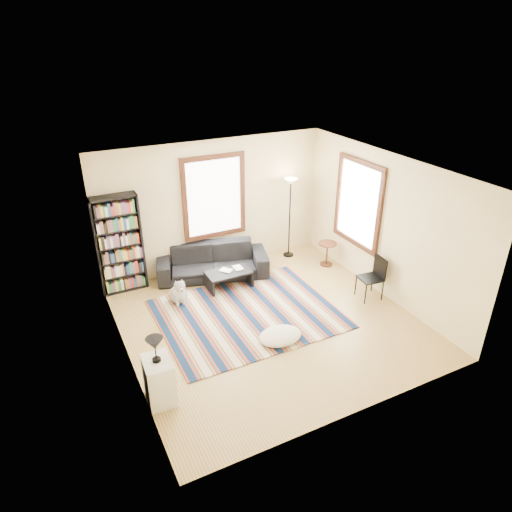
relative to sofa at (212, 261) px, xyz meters
name	(u,v)px	position (x,y,z in m)	size (l,w,h in m)	color
floor	(268,323)	(0.26, -2.05, -0.39)	(5.00, 5.00, 0.10)	tan
ceiling	(270,168)	(0.26, -2.05, 2.51)	(5.00, 5.00, 0.10)	white
wall_back	(213,205)	(0.26, 0.50, 1.06)	(5.00, 0.10, 2.80)	beige
wall_front	(366,333)	(0.26, -4.60, 1.06)	(5.00, 0.10, 2.80)	beige
wall_left	(116,287)	(-2.29, -2.05, 1.06)	(0.10, 5.00, 2.80)	beige
wall_right	(387,226)	(2.81, -2.05, 1.06)	(0.10, 5.00, 2.80)	beige
window_back	(214,197)	(0.26, 0.42, 1.26)	(1.20, 0.06, 1.60)	white
window_right	(358,203)	(2.73, -1.25, 1.26)	(0.06, 1.20, 1.60)	white
rug	(247,314)	(0.02, -1.69, -0.33)	(3.21, 2.57, 0.02)	#0D2345
sofa	(212,261)	(0.00, 0.00, 0.00)	(2.32, 0.91, 0.68)	black
bookshelf	(119,245)	(-1.82, 0.27, 0.66)	(0.90, 0.30, 2.00)	black
coffee_table	(229,279)	(0.11, -0.62, -0.16)	(0.90, 0.50, 0.36)	black
book_a	(224,272)	(0.01, -0.62, 0.03)	(0.24, 0.18, 0.02)	beige
book_b	(234,269)	(0.26, -0.57, 0.03)	(0.23, 0.17, 0.02)	beige
floor_cushion	(280,336)	(0.17, -2.66, -0.24)	(0.76, 0.57, 0.19)	beige
floor_lamp	(290,218)	(1.94, 0.10, 0.59)	(0.30, 0.30, 1.86)	black
side_table	(327,254)	(2.46, -0.70, -0.07)	(0.40, 0.40, 0.54)	#432310
folding_chair	(370,278)	(2.41, -2.22, 0.09)	(0.42, 0.40, 0.86)	black
white_cabinet	(159,380)	(-2.04, -3.09, 0.01)	(0.38, 0.50, 0.70)	silver
table_lamp	(155,350)	(-2.04, -3.09, 0.55)	(0.24, 0.24, 0.38)	black
dog	(178,290)	(-0.99, -0.69, -0.07)	(0.38, 0.54, 0.54)	#B6B6B6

